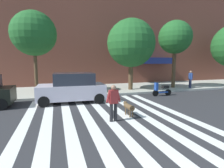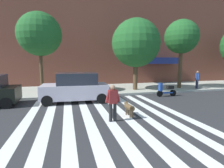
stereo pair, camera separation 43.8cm
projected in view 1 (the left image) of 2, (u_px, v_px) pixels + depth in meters
ground_plane at (96, 128)px, 7.06m from camera, size 160.00×160.00×0.00m
sidewalk_far at (74, 90)px, 15.82m from camera, size 80.00×6.00×0.15m
crosswalk_stripes at (115, 126)px, 7.30m from camera, size 7.65×11.94×0.01m
parked_car_behind_first at (72, 88)px, 11.49m from camera, size 4.31×2.18×1.91m
parked_scooter at (162, 90)px, 13.67m from camera, size 1.63×0.50×1.11m
street_tree_nearest at (34, 34)px, 13.21m from camera, size 3.34×3.34×6.26m
street_tree_middle at (131, 43)px, 15.45m from camera, size 4.21×4.21×6.21m
street_tree_further at (175, 38)px, 16.60m from camera, size 3.11×3.11×6.34m
pedestrian_dog_walker at (113, 101)px, 7.75m from camera, size 0.71×0.27×1.64m
dog_on_leash at (129, 107)px, 8.65m from camera, size 0.31×1.08×0.65m
pedestrian_bystander at (190, 78)px, 16.73m from camera, size 0.34×0.70×1.64m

